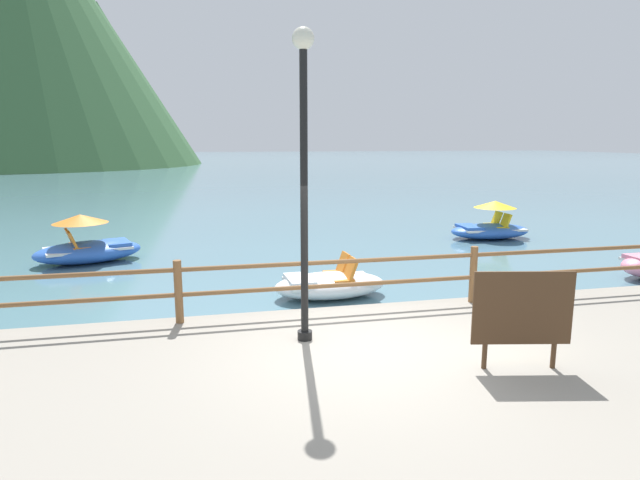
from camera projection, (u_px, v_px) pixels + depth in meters
ground_plane at (226, 177)px, 45.38m from camera, size 200.00×200.00×0.00m
promenade_dock at (434, 459)px, 4.86m from camera, size 28.00×8.00×0.40m
dock_railing at (335, 276)px, 8.31m from camera, size 23.92×0.12×0.95m
lamp_post at (304, 159)px, 6.79m from camera, size 0.28×0.28×4.05m
sign_board at (523, 310)px, 6.19m from camera, size 1.16×0.28×1.19m
pedal_boat_1 at (88, 246)px, 13.52m from camera, size 2.90×2.16×1.24m
pedal_boat_2 at (490, 226)px, 16.81m from camera, size 2.60×1.45×1.20m
pedal_boat_3 at (329, 284)px, 10.54m from camera, size 2.30×1.36×0.83m
cliff_headland at (29, 28)px, 65.24m from camera, size 42.82×42.82×35.60m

